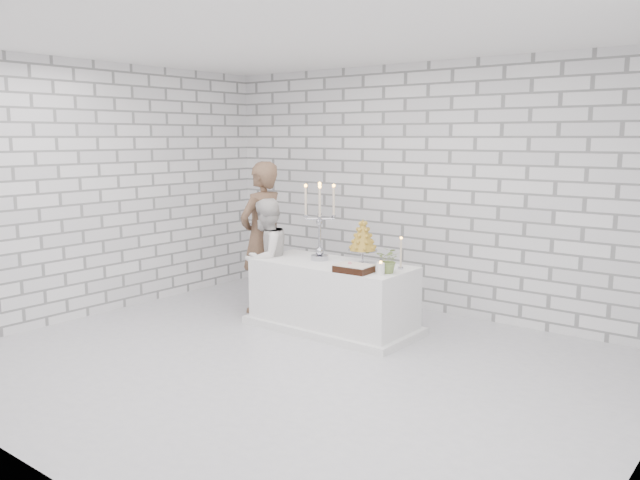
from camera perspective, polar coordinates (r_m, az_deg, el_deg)
The scene contains 14 objects.
ground at distance 6.17m, azimuth -2.44°, elevation -10.96°, with size 6.00×5.00×0.01m, color silver.
ceiling at distance 5.86m, azimuth -2.65°, elevation 17.78°, with size 6.00×5.00×0.01m, color white.
wall_back at distance 7.89m, azimuth 9.37°, elevation 4.53°, with size 6.00×0.01×3.00m, color white.
wall_front at distance 4.26m, azimuth -24.92°, elevation -0.10°, with size 6.00×0.01×3.00m, color white.
wall_left at distance 8.09m, azimuth -18.97°, elevation 4.27°, with size 0.01×5.00×3.00m, color white.
cake_table at distance 7.13m, azimuth 1.12°, elevation -5.01°, with size 1.80×0.80×0.75m, color white.
groom at distance 7.81m, azimuth -5.18°, elevation 0.25°, with size 0.67×0.44×1.83m, color brown.
bride at distance 7.57m, azimuth -4.84°, elevation -1.64°, with size 0.69×0.53×1.41m, color white.
candelabra at distance 7.15m, azimuth -0.03°, elevation 1.67°, with size 0.36×0.36×0.88m, color #A6A7B1, non-canonical shape.
croquembouche at distance 6.97m, azimuth 3.83°, elevation -0.13°, with size 0.32×0.32×0.50m, color #A07820, non-canonical shape.
chocolate_cake at distance 6.57m, azimuth 3.03°, elevation -2.53°, with size 0.37×0.26×0.08m, color black.
pillar_candle at distance 6.47m, azimuth 5.42°, elevation -2.57°, with size 0.08×0.08×0.12m, color white.
extra_taper at distance 6.75m, azimuth 7.21°, elevation -1.25°, with size 0.06×0.06×0.32m, color beige.
flowers at distance 6.54m, azimuth 6.17°, elevation -1.78°, with size 0.24×0.21×0.27m, color #5A763D.
Camera 1 is at (3.76, -4.40, 2.12)m, focal length 35.97 mm.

